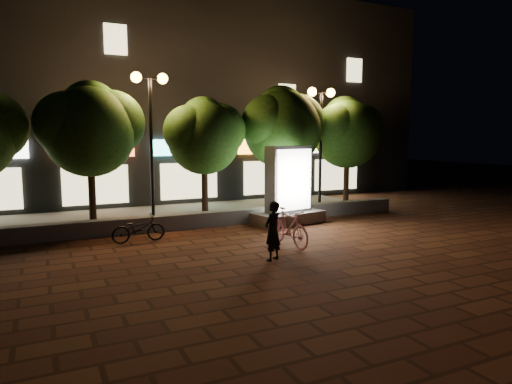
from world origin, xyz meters
TOP-DOWN VIEW (x-y plane):
  - ground at (0.00, 0.00)m, footprint 80.00×80.00m
  - retaining_wall at (0.00, 4.00)m, footprint 16.00×0.45m
  - sidewalk at (0.00, 6.50)m, footprint 16.00×5.00m
  - building_block at (-0.01, 12.99)m, footprint 28.00×8.12m
  - tree_left at (-3.45, 5.46)m, footprint 3.60×3.00m
  - tree_mid at (0.55, 5.46)m, footprint 3.24×2.70m
  - tree_right at (3.86, 5.46)m, footprint 3.72×3.10m
  - tree_far_right at (7.05, 5.46)m, footprint 3.48×2.90m
  - street_lamp_left at (-1.50, 5.20)m, footprint 1.26×0.36m
  - street_lamp_right at (5.50, 5.20)m, footprint 1.26×0.36m
  - ad_kiosk at (2.87, 3.24)m, footprint 2.75×1.76m
  - scooter_pink at (1.22, 0.30)m, footprint 0.70×1.85m
  - rider at (0.12, -0.82)m, footprint 0.65×0.57m
  - scooter_parked at (-2.53, 2.62)m, footprint 1.57×0.60m

SIDE VIEW (x-z plane):
  - ground at x=0.00m, z-range 0.00..0.00m
  - sidewalk at x=0.00m, z-range 0.00..0.08m
  - retaining_wall at x=0.00m, z-range 0.00..0.50m
  - scooter_parked at x=-2.53m, z-range 0.00..0.81m
  - scooter_pink at x=1.22m, z-range 0.00..1.08m
  - rider at x=0.12m, z-range 0.00..1.50m
  - ad_kiosk at x=2.87m, z-range -0.27..2.49m
  - tree_mid at x=0.55m, z-range 0.97..5.47m
  - tree_far_right at x=7.05m, z-range 0.99..5.75m
  - tree_left at x=-3.45m, z-range 1.00..5.89m
  - tree_right at x=3.86m, z-range 1.03..6.10m
  - street_lamp_right at x=5.50m, z-range 1.40..6.38m
  - street_lamp_left at x=-1.50m, z-range 1.44..6.62m
  - building_block at x=-0.01m, z-range -0.65..10.65m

